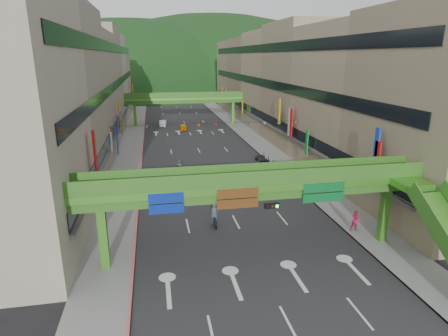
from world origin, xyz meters
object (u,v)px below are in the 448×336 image
at_px(scooter_rider_near, 214,216).
at_px(car_yellow, 183,127).
at_px(overpass_near, 269,194).
at_px(scooter_rider_mid, 265,183).
at_px(car_silver, 163,124).
at_px(pedestrian_red, 356,223).

distance_m(scooter_rider_near, car_yellow, 46.83).
bearing_deg(overpass_near, scooter_rider_mid, 73.82).
distance_m(overpass_near, car_yellow, 53.09).
bearing_deg(car_silver, scooter_rider_mid, -75.68).
relative_size(overpass_near, pedestrian_red, 15.07).
height_order(car_yellow, pedestrian_red, pedestrian_red).
bearing_deg(pedestrian_red, scooter_rider_near, 173.32).
bearing_deg(overpass_near, pedestrian_red, 16.45).
xyz_separation_m(car_silver, car_yellow, (4.10, -4.80, -0.01)).
bearing_deg(car_silver, scooter_rider_near, -85.50).
height_order(overpass_near, car_yellow, overpass_near).
bearing_deg(overpass_near, car_yellow, 92.09).
height_order(overpass_near, pedestrian_red, overpass_near).
xyz_separation_m(overpass_near, pedestrian_red, (8.87, 2.62, -4.28)).
height_order(scooter_rider_near, pedestrian_red, scooter_rider_near).
height_order(scooter_rider_near, scooter_rider_mid, scooter_rider_near).
distance_m(scooter_rider_mid, car_yellow, 39.18).
distance_m(scooter_rider_mid, pedestrian_red, 12.48).
relative_size(car_yellow, pedestrian_red, 2.15).
relative_size(scooter_rider_mid, car_yellow, 0.48).
bearing_deg(scooter_rider_near, scooter_rider_mid, 48.54).
relative_size(overpass_near, car_yellow, 7.00).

